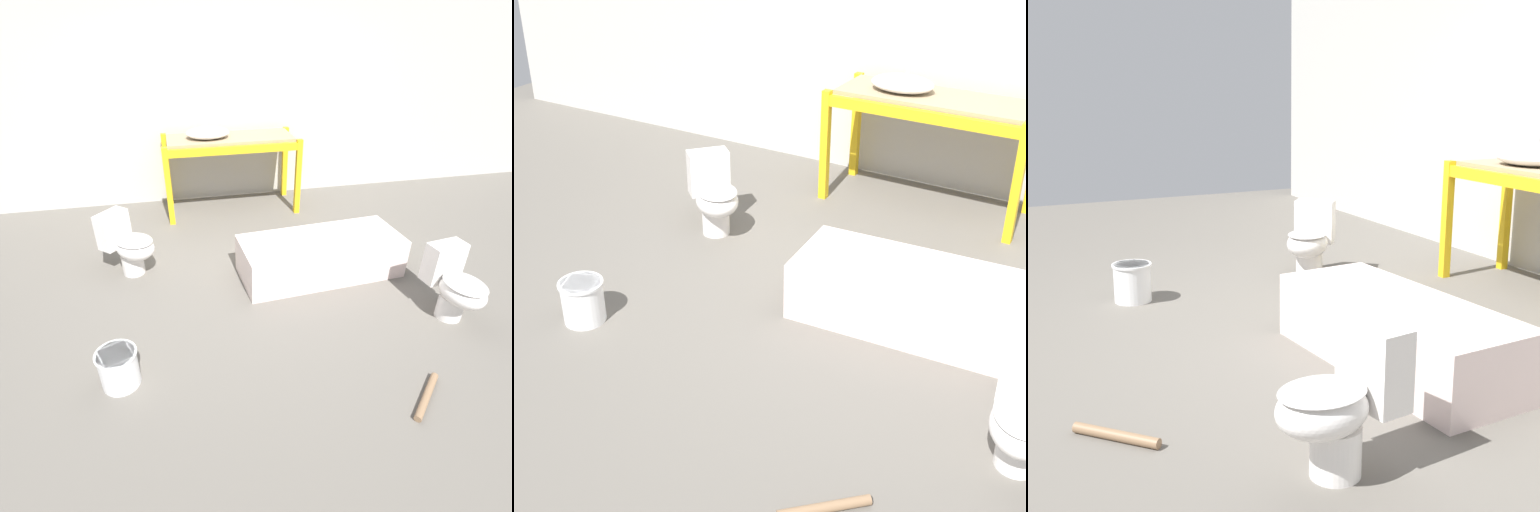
# 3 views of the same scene
# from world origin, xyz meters

# --- Properties ---
(ground_plane) EXTENTS (12.00, 12.00, 0.00)m
(ground_plane) POSITION_xyz_m (0.00, 0.00, 0.00)
(ground_plane) COLOR #666059
(warehouse_wall_rear) EXTENTS (10.80, 0.08, 3.20)m
(warehouse_wall_rear) POSITION_xyz_m (0.00, 2.19, 1.60)
(warehouse_wall_rear) COLOR beige
(warehouse_wall_rear) RESTS_ON ground_plane
(shelving_rack) EXTENTS (1.73, 0.71, 0.99)m
(shelving_rack) POSITION_xyz_m (0.00, 1.68, 0.82)
(shelving_rack) COLOR yellow
(shelving_rack) RESTS_ON ground_plane
(sink_basin) EXTENTS (0.54, 0.38, 0.21)m
(sink_basin) POSITION_xyz_m (-0.28, 1.66, 1.06)
(sink_basin) COLOR white
(sink_basin) RESTS_ON shelving_rack
(bathtub_main) EXTENTS (1.67, 0.76, 0.41)m
(bathtub_main) POSITION_xyz_m (0.62, -0.12, 0.23)
(bathtub_main) COLOR silver
(bathtub_main) RESTS_ON ground_plane
(toilet_near) EXTENTS (0.64, 0.62, 0.64)m
(toilet_near) POSITION_xyz_m (-1.28, 0.30, 0.33)
(toilet_near) COLOR white
(toilet_near) RESTS_ON ground_plane
(bucket_white) EXTENTS (0.30, 0.30, 0.29)m
(bucket_white) POSITION_xyz_m (-1.30, -1.21, 0.15)
(bucket_white) COLOR white
(bucket_white) RESTS_ON ground_plane
(loose_pipe) EXTENTS (0.37, 0.35, 0.05)m
(loose_pipe) POSITION_xyz_m (0.82, -1.81, 0.03)
(loose_pipe) COLOR #8C6B4C
(loose_pipe) RESTS_ON ground_plane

